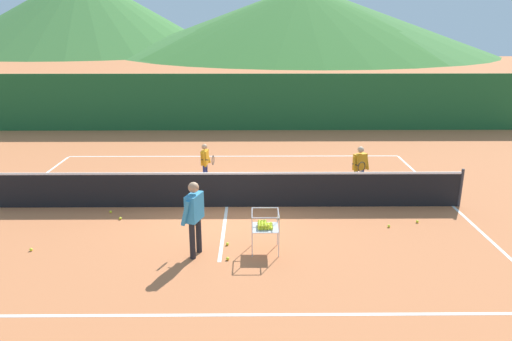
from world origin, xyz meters
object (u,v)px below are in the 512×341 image
Objects in this scene: student_1 at (360,165)px; tennis_ball_5 at (199,217)px; tennis_net at (227,189)px; tennis_ball_0 at (228,259)px; tennis_ball_8 at (111,212)px; tennis_ball_10 at (278,218)px; tennis_ball_7 at (195,224)px; instructor at (194,212)px; tennis_ball_2 at (389,226)px; tennis_ball_1 at (417,221)px; tennis_ball_4 at (31,250)px; student_0 at (205,160)px; ball_cart at (265,226)px; tennis_ball_9 at (227,244)px; tennis_ball_3 at (120,218)px.

student_1 is 4.93m from tennis_ball_5.
tennis_ball_0 is at bearing -86.75° from tennis_net.
tennis_ball_10 is (4.34, -0.45, 0.00)m from tennis_ball_8.
tennis_ball_7 is at bearing -121.54° from tennis_net.
tennis_ball_5 is at bearing 94.25° from instructor.
tennis_ball_2 is at bearing -7.76° from tennis_ball_8.
instructor is at bearing -162.71° from tennis_ball_1.
tennis_ball_2 is 8.19m from tennis_ball_4.
tennis_ball_7 is at bearing -171.17° from tennis_ball_10.
ball_cart is (1.69, -4.53, -0.15)m from student_0.
tennis_ball_1 is 4.80m from tennis_ball_9.
student_0 is 4.60m from student_1.
ball_cart is 4.54m from tennis_ball_8.
tennis_net reaches higher than tennis_ball_3.
tennis_ball_9 is (0.80, -1.54, 0.00)m from tennis_ball_5.
tennis_ball_7 is 2.09m from tennis_ball_10.
tennis_ball_8 is (-3.00, -0.41, -0.47)m from tennis_net.
ball_cart reaches higher than tennis_ball_10.
student_1 reaches higher than tennis_ball_0.
tennis_ball_5 is (-4.46, -1.94, -0.78)m from student_1.
student_0 reaches higher than tennis_ball_1.
ball_cart is 4.14m from tennis_ball_1.
tennis_ball_0 and tennis_ball_2 have the same top height.
tennis_ball_3 is 0.57m from tennis_ball_8.
tennis_ball_1 is at bearing 17.29° from instructor.
tennis_ball_10 is (0.40, 1.72, -0.56)m from ball_cart.
tennis_ball_9 is (-3.86, -0.94, 0.00)m from tennis_ball_2.
tennis_ball_0 is (-0.78, -0.41, -0.56)m from ball_cart.
tennis_ball_3 is 1.94m from tennis_ball_7.
tennis_ball_1 is 0.82m from tennis_ball_2.
ball_cart is 13.22× the size of tennis_ball_2.
tennis_ball_1 is 1.00× the size of tennis_ball_7.
ball_cart is at bearing -0.38° from tennis_ball_4.
student_0 is 18.31× the size of tennis_ball_10.
tennis_ball_7 is 1.00× the size of tennis_ball_10.
instructor is at bearing -162.97° from tennis_ball_2.
tennis_ball_0 is 1.00× the size of tennis_ball_1.
ball_cart is at bearing -102.96° from tennis_ball_10.
student_0 reaches higher than tennis_ball_0.
student_0 is 5.08m from tennis_ball_0.
tennis_ball_7 is (-4.71, 0.18, 0.00)m from tennis_ball_2.
tennis_ball_5 is at bearing 176.42° from tennis_ball_1.
tennis_ball_2 is at bearing -35.05° from student_0.
tennis_net is 185.06× the size of tennis_ball_0.
student_1 is 19.95× the size of tennis_ball_4.
tennis_ball_9 is (-3.66, -3.49, -0.78)m from student_1.
tennis_net is 185.06× the size of tennis_ball_4.
tennis_ball_9 is (4.24, 0.24, 0.00)m from tennis_ball_4.
tennis_ball_8 is at bearing -166.79° from student_1.
tennis_ball_5 is 0.42m from tennis_ball_7.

